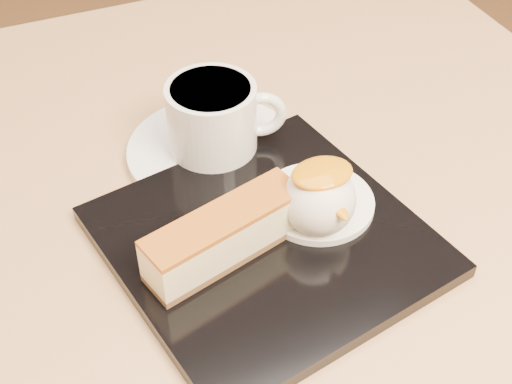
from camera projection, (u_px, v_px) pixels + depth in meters
name	position (u px, v px, depth m)	size (l,w,h in m)	color
table	(232.00, 360.00, 0.65)	(0.80, 0.80, 0.72)	black
dessert_plate	(266.00, 241.00, 0.54)	(0.22, 0.22, 0.01)	black
cheesecake	(225.00, 235.00, 0.51)	(0.13, 0.06, 0.04)	brown
cream_smear	(317.00, 202.00, 0.56)	(0.09, 0.09, 0.01)	white
ice_cream_scoop	(319.00, 200.00, 0.53)	(0.06, 0.06, 0.06)	white
mango_sauce	(322.00, 173.00, 0.51)	(0.05, 0.04, 0.01)	orange
mint_sprig	(270.00, 188.00, 0.57)	(0.04, 0.03, 0.00)	#2C832A
saucer	(214.00, 151.00, 0.62)	(0.15, 0.15, 0.01)	white
coffee_cup	(214.00, 117.00, 0.60)	(0.10, 0.08, 0.06)	white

